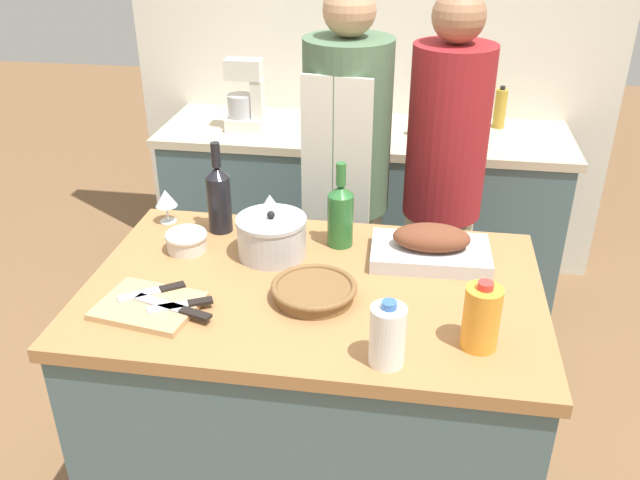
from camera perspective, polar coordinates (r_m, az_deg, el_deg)
The scene contains 23 objects.
kitchen_island at distance 2.23m, azimuth -0.50°, elevation -13.99°, with size 1.30×0.82×0.93m.
back_counter at distance 3.50m, azimuth 3.50°, elevation 2.33°, with size 1.98×0.60×0.89m.
back_wall at distance 3.57m, azimuth 4.49°, elevation 16.90°, with size 2.48×0.10×2.55m.
roasting_pan at distance 2.08m, azimuth 9.31°, elevation -0.60°, with size 0.37×0.23×0.12m.
wicker_basket at distance 1.87m, azimuth -0.51°, elevation -4.27°, with size 0.24×0.24×0.05m.
cutting_board at distance 1.90m, azimuth -14.23°, elevation -5.41°, with size 0.29×0.24×0.02m.
stock_pot at distance 2.08m, azimuth -4.09°, elevation 0.29°, with size 0.22×0.22×0.15m.
mixing_bowl at distance 2.15m, azimuth -11.19°, elevation -0.01°, with size 0.13×0.13×0.07m.
juice_jug at distance 1.71m, azimuth 13.44°, elevation -6.35°, with size 0.09×0.09×0.18m.
milk_jug at distance 1.62m, azimuth 5.70°, elevation -7.97°, with size 0.09×0.09×0.17m.
wine_bottle_green at distance 2.22m, azimuth -8.51°, elevation 3.61°, with size 0.08×0.08×0.31m.
wine_bottle_dark at distance 2.11m, azimuth 1.73°, elevation 2.26°, with size 0.08×0.08×0.28m.
wine_glass_left at distance 2.32m, azimuth -12.86°, elevation 3.39°, with size 0.07×0.07×0.12m.
wine_glass_right at distance 2.23m, azimuth -4.24°, elevation 3.05°, with size 0.07×0.07×0.12m.
knife_chef at distance 1.85m, azimuth -12.09°, elevation -5.60°, with size 0.24×0.10×0.01m.
knife_paring at distance 1.94m, azimuth -13.78°, elevation -4.20°, with size 0.17×0.13×0.01m.
knife_bread at distance 1.86m, azimuth -11.50°, elevation -5.36°, with size 0.17×0.10×0.01m.
stand_mixer at distance 3.32m, azimuth -6.31°, elevation 11.56°, with size 0.18×0.14×0.34m.
condiment_bottle_tall at distance 3.25m, azimuth 8.59°, elevation 10.01°, with size 0.06×0.06×0.18m.
condiment_bottle_short at distance 3.37m, azimuth 10.08°, elevation 10.56°, with size 0.06×0.06×0.18m.
condiment_bottle_extra at distance 3.46m, azimuth 14.93°, elevation 10.66°, with size 0.06×0.06×0.21m.
person_cook_aproned at distance 2.69m, azimuth 2.19°, elevation 5.22°, with size 0.34×0.35×1.66m.
person_cook_guest at distance 2.70m, azimuth 10.36°, elevation 4.76°, with size 0.31×0.31×1.64m.
Camera 1 is at (0.27, -1.63, 1.96)m, focal length 38.00 mm.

